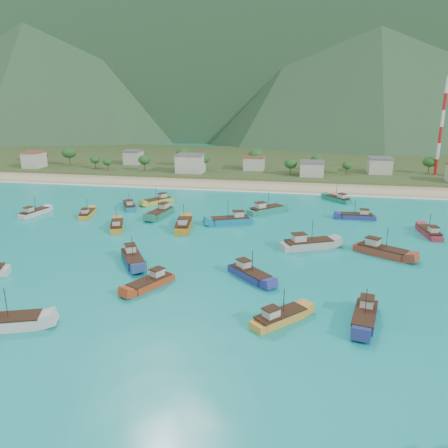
% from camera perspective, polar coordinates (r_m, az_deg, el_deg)
% --- Properties ---
extents(ground, '(600.00, 600.00, 0.00)m').
position_cam_1_polar(ground, '(87.30, -3.59, -5.09)').
color(ground, '#0D8B95').
rests_on(ground, ground).
extents(beach, '(400.00, 18.00, 1.20)m').
position_cam_1_polar(beach, '(162.11, 3.38, 4.98)').
color(beach, beige).
rests_on(beach, ground).
extents(land, '(400.00, 110.00, 2.40)m').
position_cam_1_polar(land, '(221.88, 5.50, 8.01)').
color(land, '#385123').
rests_on(land, ground).
extents(surf_line, '(400.00, 2.50, 0.08)m').
position_cam_1_polar(surf_line, '(152.89, 2.90, 4.30)').
color(surf_line, white).
rests_on(surf_line, ground).
extents(mountains, '(1520.00, 440.00, 260.00)m').
position_cam_1_polar(mountains, '(489.77, 6.87, 25.04)').
color(mountains, slate).
rests_on(mountains, ground).
extents(village, '(219.31, 27.45, 7.10)m').
position_cam_1_polar(village, '(181.80, 8.28, 7.55)').
color(village, beige).
rests_on(village, ground).
extents(vegetation, '(279.26, 26.37, 8.86)m').
position_cam_1_polar(vegetation, '(186.77, 1.19, 8.17)').
color(vegetation, '#235623').
rests_on(vegetation, ground).
extents(radio_tower, '(1.20, 1.20, 37.68)m').
position_cam_1_polar(radio_tower, '(193.62, 26.53, 11.29)').
color(radio_tower, red).
rests_on(radio_tower, ground).
extents(boat_0, '(11.24, 7.22, 6.42)m').
position_cam_1_polar(boat_0, '(113.39, 0.93, 0.43)').
color(boat_0, '#11729A').
rests_on(boat_0, ground).
extents(boat_1, '(4.00, 9.87, 5.67)m').
position_cam_1_polar(boat_1, '(114.46, 25.27, -1.09)').
color(boat_1, maroon).
rests_on(boat_1, ground).
extents(boat_2, '(4.48, 9.09, 5.16)m').
position_cam_1_polar(boat_2, '(126.30, -17.44, 1.23)').
color(boat_2, gold).
rests_on(boat_2, ground).
extents(boat_3, '(8.33, 8.69, 5.49)m').
position_cam_1_polar(boat_3, '(65.82, 7.27, -12.14)').
color(boat_3, gold).
rests_on(boat_3, ground).
extents(boat_4, '(11.13, 8.54, 6.53)m').
position_cam_1_polar(boat_4, '(96.77, 19.88, -3.39)').
color(boat_4, '#953927').
rests_on(boat_4, ground).
extents(boat_5, '(8.15, 10.48, 6.17)m').
position_cam_1_polar(boat_5, '(89.00, -11.87, -4.49)').
color(boat_5, navy).
rests_on(boat_5, ground).
extents(boat_6, '(4.95, 10.46, 5.95)m').
position_cam_1_polar(boat_6, '(68.76, 17.91, -11.46)').
color(boat_6, navy).
rests_on(boat_6, ground).
extents(boat_7, '(7.94, 9.68, 5.78)m').
position_cam_1_polar(boat_7, '(136.79, -8.59, 2.97)').
color(boat_7, gold).
rests_on(boat_7, ground).
extents(boat_10, '(6.72, 9.53, 5.50)m').
position_cam_1_polar(boat_10, '(77.58, -9.60, -7.65)').
color(boat_10, '#AB3A18').
rests_on(boat_10, ground).
extents(boat_13, '(11.94, 8.07, 6.85)m').
position_cam_1_polar(boat_13, '(96.63, 10.87, -2.67)').
color(boat_13, '#A9A498').
rests_on(boat_13, ground).
extents(boat_14, '(9.04, 8.94, 5.80)m').
position_cam_1_polar(boat_14, '(80.12, 3.36, -6.59)').
color(boat_14, navy).
rests_on(boat_14, ground).
extents(boat_15, '(9.39, 2.92, 5.52)m').
position_cam_1_polar(boat_15, '(123.13, 16.99, 0.92)').
color(boat_15, navy).
rests_on(boat_15, ground).
extents(boat_16, '(4.44, 9.61, 5.47)m').
position_cam_1_polar(boat_16, '(132.41, -23.55, 1.31)').
color(boat_16, beige).
rests_on(boat_16, ground).
extents(boat_17, '(6.06, 9.78, 5.57)m').
position_cam_1_polar(boat_17, '(112.26, -13.81, -0.30)').
color(boat_17, '#BC8321').
rests_on(boat_17, ground).
extents(boat_19, '(4.96, 11.25, 6.42)m').
position_cam_1_polar(boat_19, '(121.86, -8.31, 1.39)').
color(boat_19, '#207055').
rests_on(boat_19, ground).
extents(boat_22, '(11.58, 6.91, 6.57)m').
position_cam_1_polar(boat_22, '(71.09, -26.95, -11.47)').
color(boat_22, beige).
rests_on(boat_22, ground).
extents(boat_23, '(7.07, 9.70, 5.63)m').
position_cam_1_polar(boat_23, '(132.18, -12.28, 2.30)').
color(boat_23, teal).
rests_on(boat_23, ground).
extents(boat_25, '(8.52, 8.77, 5.58)m').
position_cam_1_polar(boat_25, '(142.18, 14.62, 3.12)').
color(boat_25, '#137E61').
rests_on(boat_25, ground).
extents(boat_27, '(10.17, 10.02, 6.51)m').
position_cam_1_polar(boat_27, '(124.45, 5.50, 1.81)').
color(boat_27, '#227E6A').
rests_on(boat_27, ground).
extents(boat_31, '(5.03, 11.49, 6.56)m').
position_cam_1_polar(boat_31, '(109.49, -5.28, -0.20)').
color(boat_31, '#BD7C16').
rests_on(boat_31, ground).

